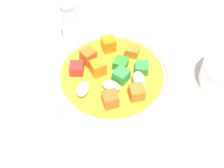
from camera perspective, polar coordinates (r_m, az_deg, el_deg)
ground_plane at (r=41.67cm, az=-0.00°, el=-3.17°), size 140.00×140.00×2.00cm
soup_bowl_main at (r=38.55cm, az=-0.00°, el=0.19°), size 15.79×15.79×6.84cm
spoon at (r=35.90cm, az=-11.56°, el=-15.54°), size 23.44×2.63×1.05cm
pepper_shaker at (r=46.60cm, az=-8.18°, el=12.26°), size 2.82×2.82×7.87cm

